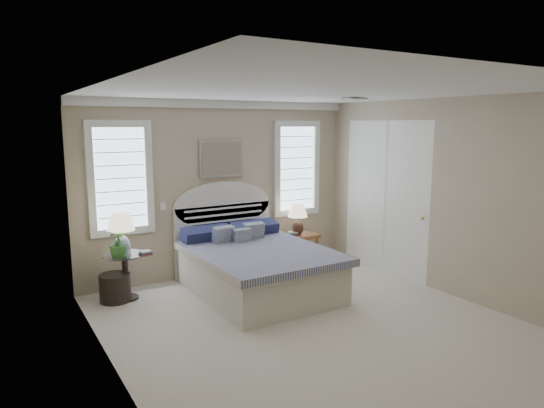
{
  "coord_description": "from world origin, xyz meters",
  "views": [
    {
      "loc": [
        -3.21,
        -4.34,
        2.34
      ],
      "look_at": [
        0.02,
        1.0,
        1.31
      ],
      "focal_mm": 32.0,
      "sensor_mm": 36.0,
      "label": 1
    }
  ],
  "objects": [
    {
      "name": "floor",
      "position": [
        0.0,
        0.0,
        0.0
      ],
      "size": [
        4.5,
        5.0,
        0.01
      ],
      "primitive_type": "cube",
      "color": "beige",
      "rests_on": "ground"
    },
    {
      "name": "ceiling",
      "position": [
        0.0,
        0.0,
        2.7
      ],
      "size": [
        4.5,
        5.0,
        0.01
      ],
      "primitive_type": "cube",
      "color": "white",
      "rests_on": "wall_back"
    },
    {
      "name": "wall_back",
      "position": [
        0.0,
        2.5,
        1.35
      ],
      "size": [
        4.5,
        0.02,
        2.7
      ],
      "primitive_type": "cube",
      "color": "#C2B191",
      "rests_on": "floor"
    },
    {
      "name": "wall_left",
      "position": [
        -2.25,
        0.0,
        1.35
      ],
      "size": [
        0.02,
        5.0,
        2.7
      ],
      "primitive_type": "cube",
      "color": "#C2B191",
      "rests_on": "floor"
    },
    {
      "name": "wall_right",
      "position": [
        2.25,
        0.0,
        1.35
      ],
      "size": [
        0.02,
        5.0,
        2.7
      ],
      "primitive_type": "cube",
      "color": "#C2B191",
      "rests_on": "floor"
    },
    {
      "name": "crown_molding",
      "position": [
        0.0,
        2.46,
        2.64
      ],
      "size": [
        4.5,
        0.08,
        0.12
      ],
      "primitive_type": "cube",
      "color": "white",
      "rests_on": "wall_back"
    },
    {
      "name": "hvac_vent",
      "position": [
        1.2,
        0.8,
        2.68
      ],
      "size": [
        0.3,
        0.2,
        0.02
      ],
      "primitive_type": "cube",
      "color": "#B2B2B2",
      "rests_on": "ceiling"
    },
    {
      "name": "switch_plate",
      "position": [
        -0.95,
        2.48,
        1.15
      ],
      "size": [
        0.08,
        0.01,
        0.12
      ],
      "primitive_type": "cube",
      "color": "white",
      "rests_on": "wall_back"
    },
    {
      "name": "window_left",
      "position": [
        -1.55,
        2.48,
        1.6
      ],
      "size": [
        0.9,
        0.06,
        1.6
      ],
      "primitive_type": "cube",
      "color": "#ACC8DA",
      "rests_on": "wall_back"
    },
    {
      "name": "window_right",
      "position": [
        1.4,
        2.48,
        1.6
      ],
      "size": [
        0.9,
        0.06,
        1.6
      ],
      "primitive_type": "cube",
      "color": "#ACC8DA",
      "rests_on": "wall_back"
    },
    {
      "name": "painting",
      "position": [
        0.0,
        2.46,
        1.82
      ],
      "size": [
        0.74,
        0.04,
        0.58
      ],
      "primitive_type": "cube",
      "color": "silver",
      "rests_on": "wall_back"
    },
    {
      "name": "closet_door",
      "position": [
        2.23,
        1.2,
        1.2
      ],
      "size": [
        0.02,
        1.8,
        2.4
      ],
      "primitive_type": "cube",
      "color": "white",
      "rests_on": "floor"
    },
    {
      "name": "bed",
      "position": [
        0.0,
        1.46,
        0.39
      ],
      "size": [
        1.72,
        2.28,
        1.47
      ],
      "color": "beige",
      "rests_on": "floor"
    },
    {
      "name": "side_table_left",
      "position": [
        -1.65,
        2.05,
        0.39
      ],
      "size": [
        0.56,
        0.56,
        0.63
      ],
      "color": "black",
      "rests_on": "floor"
    },
    {
      "name": "nightstand_right",
      "position": [
        1.3,
        2.15,
        0.39
      ],
      "size": [
        0.5,
        0.4,
        0.53
      ],
      "color": "#985A32",
      "rests_on": "floor"
    },
    {
      "name": "floor_pot",
      "position": [
        -1.8,
        2.04,
        0.19
      ],
      "size": [
        0.53,
        0.53,
        0.37
      ],
      "primitive_type": "cylinder",
      "rotation": [
        0.0,
        0.0,
        -0.38
      ],
      "color": "black",
      "rests_on": "floor"
    },
    {
      "name": "lamp_left",
      "position": [
        -1.69,
        1.99,
        0.99
      ],
      "size": [
        0.46,
        0.46,
        0.58
      ],
      "rotation": [
        0.0,
        0.0,
        0.36
      ],
      "color": "silver",
      "rests_on": "side_table_left"
    },
    {
      "name": "lamp_right",
      "position": [
        1.2,
        2.14,
        0.85
      ],
      "size": [
        0.35,
        0.35,
        0.53
      ],
      "rotation": [
        0.0,
        0.0,
        -0.07
      ],
      "color": "black",
      "rests_on": "nightstand_right"
    },
    {
      "name": "potted_plant",
      "position": [
        -1.76,
        1.9,
        0.84
      ],
      "size": [
        0.25,
        0.25,
        0.41
      ],
      "primitive_type": "imported",
      "rotation": [
        0.0,
        0.0,
        0.1
      ],
      "color": "#306729",
      "rests_on": "side_table_left"
    },
    {
      "name": "books_left",
      "position": [
        -1.43,
        1.83,
        0.66
      ],
      "size": [
        0.17,
        0.14,
        0.06
      ],
      "rotation": [
        0.0,
        0.0,
        0.24
      ],
      "color": "#9C3127",
      "rests_on": "side_table_left"
    },
    {
      "name": "books_right",
      "position": [
        1.11,
        2.14,
        0.56
      ],
      "size": [
        0.2,
        0.18,
        0.07
      ],
      "rotation": [
        0.0,
        0.0,
        -0.43
      ],
      "color": "#9C3127",
      "rests_on": "nightstand_right"
    }
  ]
}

